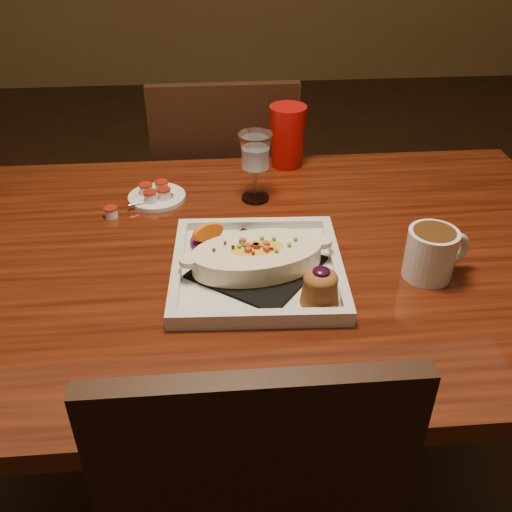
{
  "coord_description": "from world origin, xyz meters",
  "views": [
    {
      "loc": [
        -0.04,
        -0.94,
        1.39
      ],
      "look_at": [
        0.04,
        -0.04,
        0.77
      ],
      "focal_mm": 40.0,
      "sensor_mm": 36.0,
      "label": 1
    }
  ],
  "objects": [
    {
      "name": "goblet",
      "position": [
        0.06,
        0.22,
        0.86
      ],
      "size": [
        0.08,
        0.08,
        0.16
      ],
      "color": "silver",
      "rests_on": "table"
    },
    {
      "name": "plate",
      "position": [
        0.05,
        -0.08,
        0.78
      ],
      "size": [
        0.33,
        0.33,
        0.08
      ],
      "rotation": [
        0.0,
        0.0,
        -0.05
      ],
      "color": "silver",
      "rests_on": "table"
    },
    {
      "name": "floor",
      "position": [
        0.0,
        0.0,
        0.0
      ],
      "size": [
        7.0,
        7.0,
        0.0
      ],
      "primitive_type": "plane",
      "color": "black",
      "rests_on": "ground"
    },
    {
      "name": "table",
      "position": [
        0.0,
        0.0,
        0.65
      ],
      "size": [
        1.5,
        0.9,
        0.75
      ],
      "color": "#64230E",
      "rests_on": "floor"
    },
    {
      "name": "saucer",
      "position": [
        -0.17,
        0.24,
        0.76
      ],
      "size": [
        0.13,
        0.13,
        0.09
      ],
      "color": "silver",
      "rests_on": "table"
    },
    {
      "name": "red_tumbler",
      "position": [
        0.15,
        0.4,
        0.83
      ],
      "size": [
        0.09,
        0.09,
        0.15
      ],
      "primitive_type": "cone",
      "color": "#A60C0B",
      "rests_on": "table"
    },
    {
      "name": "creamer_loose",
      "position": [
        -0.26,
        0.17,
        0.76
      ],
      "size": [
        0.03,
        0.03,
        0.02
      ],
      "color": "silver",
      "rests_on": "table"
    },
    {
      "name": "coffee_mug",
      "position": [
        0.36,
        -0.1,
        0.8
      ],
      "size": [
        0.13,
        0.09,
        0.1
      ],
      "rotation": [
        0.0,
        0.0,
        0.25
      ],
      "color": "silver",
      "rests_on": "table"
    },
    {
      "name": "chair_far",
      "position": [
        -0.0,
        0.63,
        0.51
      ],
      "size": [
        0.42,
        0.42,
        0.93
      ],
      "rotation": [
        0.0,
        0.0,
        3.14
      ],
      "color": "black",
      "rests_on": "floor"
    }
  ]
}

